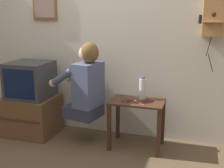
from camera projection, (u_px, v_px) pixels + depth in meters
name	position (u px, v px, depth m)	size (l,w,h in m)	color
wall_back	(104.00, 30.00, 3.33)	(6.80, 0.05, 2.55)	beige
side_table	(137.00, 111.00, 3.07)	(0.58, 0.39, 0.54)	#422819
person	(86.00, 83.00, 3.11)	(0.59, 0.46, 0.85)	#2D3347
tv_stand	(31.00, 115.00, 3.50)	(0.63, 0.54, 0.47)	brown
television	(30.00, 80.00, 3.37)	(0.48, 0.47, 0.43)	#38383A
wall_phone_antique	(213.00, 17.00, 2.87)	(0.24, 0.18, 0.80)	#AD7A47
framed_picture	(45.00, 2.00, 3.43)	(0.32, 0.03, 0.44)	brown
cell_phone_held	(127.00, 100.00, 3.02)	(0.11, 0.14, 0.01)	maroon
cell_phone_spare	(148.00, 100.00, 3.02)	(0.13, 0.13, 0.01)	maroon
water_bottle	(143.00, 89.00, 3.08)	(0.08, 0.08, 0.24)	silver
toothbrush	(138.00, 103.00, 2.93)	(0.13, 0.11, 0.02)	#D83F4C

